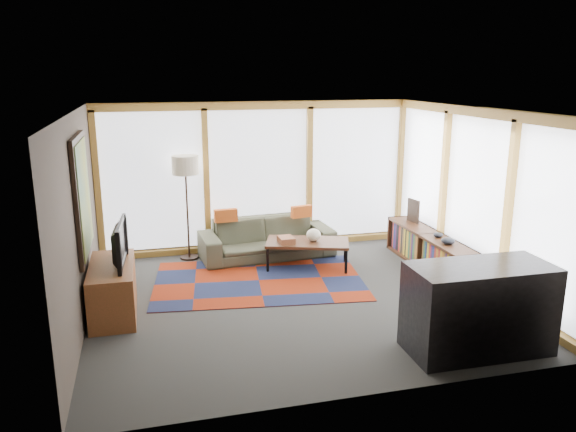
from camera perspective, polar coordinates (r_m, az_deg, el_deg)
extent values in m
plane|color=#2B2A28|center=(7.92, 0.73, -8.44)|extent=(5.50, 5.50, 0.00)
cube|color=#433931|center=(7.31, -20.53, -0.57)|extent=(0.04, 5.00, 2.60)
cube|color=#433931|center=(5.24, 7.97, -5.52)|extent=(5.50, 0.04, 2.60)
cube|color=silver|center=(7.31, 0.80, 10.69)|extent=(5.50, 5.00, 0.04)
cube|color=white|center=(9.86, -3.01, 4.02)|extent=(5.30, 0.02, 2.35)
cube|color=white|center=(8.62, 18.51, 1.77)|extent=(0.02, 4.80, 2.35)
cube|color=black|center=(7.54, -20.21, 1.85)|extent=(0.05, 1.35, 1.55)
cube|color=#C2A509|center=(7.54, -19.99, 1.87)|extent=(0.02, 1.20, 1.40)
cube|color=maroon|center=(8.58, -2.97, -6.56)|extent=(3.34, 2.37, 0.01)
imported|color=#3C3F2E|center=(9.58, -2.17, -2.27)|extent=(2.31, 1.04, 0.66)
cube|color=#B94E19|center=(9.39, -6.34, 0.06)|extent=(0.39, 0.14, 0.21)
cube|color=#B94E19|center=(9.62, 1.38, 0.46)|extent=(0.38, 0.17, 0.20)
cube|color=brown|center=(8.94, -0.19, -2.43)|extent=(0.24, 0.30, 0.10)
ellipsoid|color=silver|center=(9.02, 2.62, -1.93)|extent=(0.26, 0.26, 0.20)
ellipsoid|color=black|center=(8.73, 15.94, -2.43)|extent=(0.21, 0.21, 0.10)
ellipsoid|color=black|center=(9.06, 15.01, -1.86)|extent=(0.18, 0.18, 0.08)
cube|color=black|center=(9.84, 12.61, 0.53)|extent=(0.08, 0.30, 0.40)
cube|color=brown|center=(7.70, -17.36, -7.12)|extent=(0.56, 1.34, 0.67)
imported|color=black|center=(7.52, -17.25, -2.69)|extent=(0.19, 0.97, 0.56)
cube|color=black|center=(6.72, 18.80, -8.87)|extent=(1.60, 0.76, 1.01)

